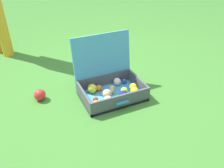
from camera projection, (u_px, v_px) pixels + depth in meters
name	position (u px, v px, depth m)	size (l,w,h in m)	color
ground_plane	(105.00, 96.00, 2.07)	(16.00, 16.00, 0.00)	#3D7A2D
open_suitcase	(110.00, 84.00, 2.04)	(0.53, 0.45, 0.50)	#4799C6
stray_ball_on_grass	(40.00, 95.00, 2.00)	(0.10, 0.10, 0.10)	red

